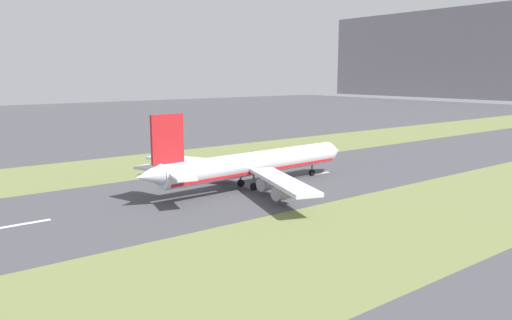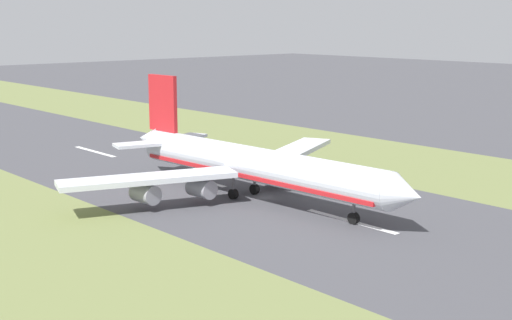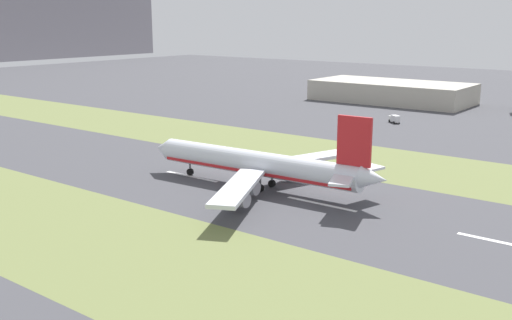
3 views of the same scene
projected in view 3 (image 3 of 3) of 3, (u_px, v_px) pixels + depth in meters
The scene contains 9 objects.
ground_plane at pixel (253, 189), 146.58m from camera, with size 800.00×800.00×0.00m, color #424247.
grass_median_west at pixel (106, 243), 111.71m from camera, with size 40.00×600.00×0.01m, color olive.
grass_median_east at pixel (343, 157), 181.45m from camera, with size 40.00×600.00×0.01m, color olive.
centreline_dash_near at pixel (506, 243), 111.50m from camera, with size 1.20×18.00×0.01m, color silver.
centreline_dash_mid at pixel (321, 204), 135.04m from camera, with size 1.20×18.00×0.01m, color silver.
centreline_dash_far at pixel (192, 176), 158.59m from camera, with size 1.20×18.00×0.01m, color silver.
airplane_main_jet at pixel (262, 165), 145.89m from camera, with size 64.05×67.20×20.20m.
terminal_building at pixel (391, 92), 299.99m from camera, with size 36.00×76.92×10.02m, color #B2AD9E.
service_truck at pixel (394, 119), 239.97m from camera, with size 5.49×6.05×3.10m.
Camera 3 is at (-111.73, -85.96, 40.81)m, focal length 42.00 mm.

